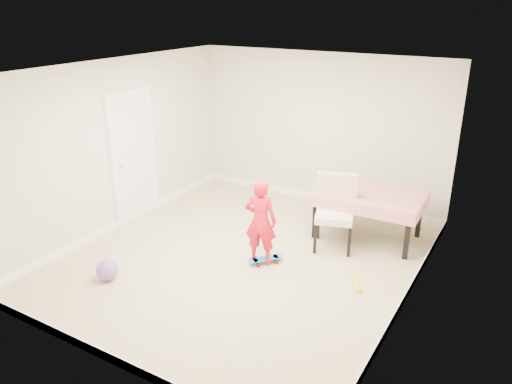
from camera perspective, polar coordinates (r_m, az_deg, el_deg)
The scene contains 17 objects.
ground at distance 7.05m, azimuth -1.54°, elevation -7.57°, with size 5.00×5.00×0.00m, color tan.
ceiling at distance 6.23m, azimuth -1.78°, elevation 13.69°, with size 4.50×5.00×0.04m, color white.
wall_back at distance 8.64m, azimuth 7.18°, elevation 7.04°, with size 4.50×0.04×2.60m, color beige.
wall_front at distance 4.77m, azimuth -17.73°, elevation -5.95°, with size 4.50×0.04×2.60m, color beige.
wall_left at distance 7.89m, azimuth -15.57°, elevation 5.04°, with size 0.04×5.00×2.60m, color beige.
wall_right at distance 5.73m, azimuth 17.62°, elevation -1.30°, with size 0.04×5.00×2.60m, color beige.
door at distance 8.16m, azimuth -13.86°, elevation 3.72°, with size 0.10×0.94×2.11m, color white.
baseboard_back at distance 9.03m, azimuth 6.85°, elevation -0.59°, with size 4.50×0.02×0.12m, color white.
baseboard_front at distance 5.43m, azimuth -16.29°, elevation -17.72°, with size 4.50×0.02×0.12m, color white.
baseboard_left at distance 8.31m, azimuth -14.78°, elevation -3.17°, with size 0.02×5.00×0.12m, color white.
baseboard_right at distance 6.29m, azimuth 16.44°, elevation -11.80°, with size 0.02×5.00×0.12m, color white.
dining_table at distance 7.67m, azimuth 12.65°, elevation -2.60°, with size 1.55×0.98×0.73m, color #A90910, non-canonical shape.
dining_chair at distance 7.20m, azimuth 8.96°, elevation -2.45°, with size 0.58×0.66×1.07m, color white, non-canonical shape.
skateboard at distance 6.92m, azimuth 1.10°, elevation -7.83°, with size 0.49×0.18×0.07m, color blue, non-canonical shape.
child at distance 6.67m, azimuth 0.53°, elevation -3.62°, with size 0.43×0.28×1.19m, color red.
balloon at distance 6.76m, azimuth -16.67°, elevation -8.55°, with size 0.28×0.28×0.28m, color purple.
foam_toy at distance 6.57m, azimuth 11.33°, elevation -10.08°, with size 0.06×0.06×0.40m, color yellow.
Camera 1 is at (3.29, -5.22, 3.40)m, focal length 35.00 mm.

